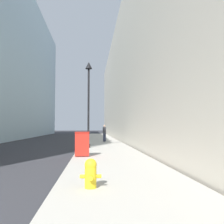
{
  "coord_description": "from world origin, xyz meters",
  "views": [
    {
      "loc": [
        4.63,
        -3.58,
        1.63
      ],
      "look_at": [
        6.39,
        18.35,
        2.91
      ],
      "focal_mm": 40.0,
      "sensor_mm": 36.0,
      "label": 1
    }
  ],
  "objects_px": {
    "fire_hydrant": "(91,173)",
    "pedestrian_on_sidewalk": "(104,133)",
    "lamppost": "(89,89)",
    "trash_bin": "(82,144)"
  },
  "relations": [
    {
      "from": "fire_hydrant",
      "to": "pedestrian_on_sidewalk",
      "type": "bearing_deg",
      "value": 86.15
    },
    {
      "from": "trash_bin",
      "to": "lamppost",
      "type": "height_order",
      "value": "lamppost"
    },
    {
      "from": "fire_hydrant",
      "to": "lamppost",
      "type": "xyz_separation_m",
      "value": [
        -0.23,
        11.41,
        3.71
      ]
    },
    {
      "from": "pedestrian_on_sidewalk",
      "to": "trash_bin",
      "type": "bearing_deg",
      "value": -98.04
    },
    {
      "from": "lamppost",
      "to": "pedestrian_on_sidewalk",
      "type": "relative_size",
      "value": 3.69
    },
    {
      "from": "fire_hydrant",
      "to": "lamppost",
      "type": "relative_size",
      "value": 0.12
    },
    {
      "from": "lamppost",
      "to": "pedestrian_on_sidewalk",
      "type": "xyz_separation_m",
      "value": [
        1.46,
        6.98,
        -3.26
      ]
    },
    {
      "from": "lamppost",
      "to": "pedestrian_on_sidewalk",
      "type": "bearing_deg",
      "value": 78.16
    },
    {
      "from": "lamppost",
      "to": "trash_bin",
      "type": "bearing_deg",
      "value": -92.61
    },
    {
      "from": "pedestrian_on_sidewalk",
      "to": "fire_hydrant",
      "type": "bearing_deg",
      "value": -93.85
    }
  ]
}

